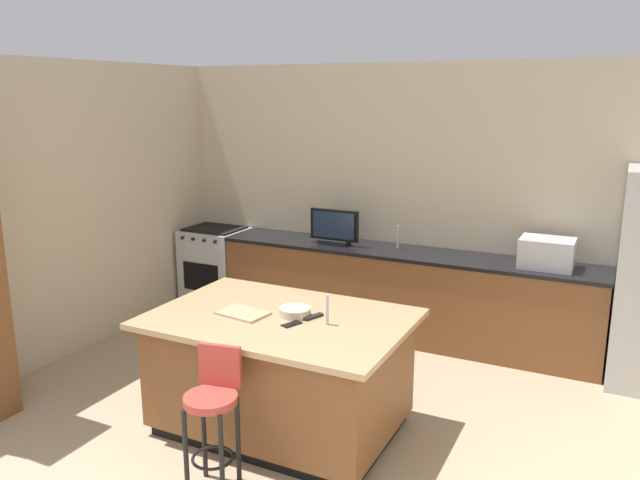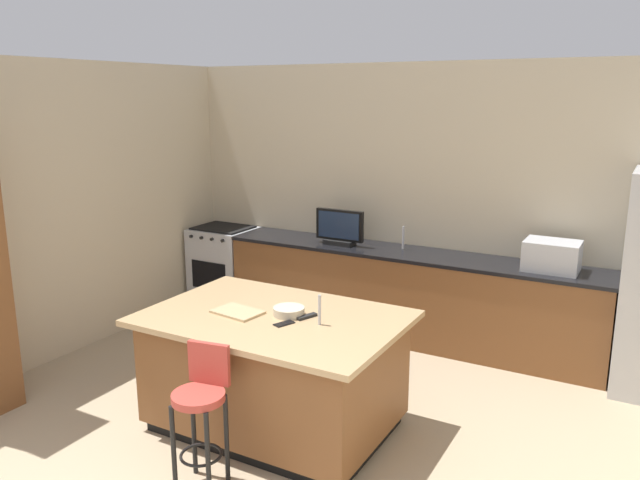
% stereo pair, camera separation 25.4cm
% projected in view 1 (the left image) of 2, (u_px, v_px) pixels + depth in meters
% --- Properties ---
extents(wall_back, '(6.13, 0.12, 2.82)m').
position_uv_depth(wall_back, '(421.00, 200.00, 6.60)').
color(wall_back, beige).
rests_on(wall_back, ground_plane).
extents(wall_left, '(0.12, 5.54, 2.82)m').
position_uv_depth(wall_left, '(26.00, 219.00, 5.60)').
color(wall_left, beige).
rests_on(wall_left, ground_plane).
extents(counter_back, '(3.97, 0.62, 0.93)m').
position_uv_depth(counter_back, '(401.00, 294.00, 6.51)').
color(counter_back, brown).
rests_on(counter_back, ground_plane).
extents(kitchen_island, '(1.88, 1.29, 0.90)m').
position_uv_depth(kitchen_island, '(281.00, 372.00, 4.71)').
color(kitchen_island, black).
rests_on(kitchen_island, ground_plane).
extents(range_oven, '(0.70, 0.63, 0.95)m').
position_uv_depth(range_oven, '(216.00, 267.00, 7.52)').
color(range_oven, '#B7BABF').
rests_on(range_oven, ground_plane).
extents(microwave, '(0.48, 0.36, 0.27)m').
position_uv_depth(microwave, '(547.00, 253.00, 5.77)').
color(microwave, '#B7BABF').
rests_on(microwave, counter_back).
extents(tv_monitor, '(0.54, 0.16, 0.38)m').
position_uv_depth(tv_monitor, '(334.00, 229.00, 6.65)').
color(tv_monitor, black).
rests_on(tv_monitor, counter_back).
extents(sink_faucet_back, '(0.02, 0.02, 0.24)m').
position_uv_depth(sink_faucet_back, '(398.00, 237.00, 6.50)').
color(sink_faucet_back, '#B2B2B7').
rests_on(sink_faucet_back, counter_back).
extents(sink_faucet_island, '(0.02, 0.02, 0.22)m').
position_uv_depth(sink_faucet_island, '(327.00, 310.00, 4.41)').
color(sink_faucet_island, '#B2B2B7').
rests_on(sink_faucet_island, kitchen_island).
extents(bar_stool_center, '(0.34, 0.36, 0.94)m').
position_uv_depth(bar_stool_center, '(213.00, 408.00, 3.95)').
color(bar_stool_center, '#B23D33').
rests_on(bar_stool_center, ground_plane).
extents(fruit_bowl, '(0.23, 0.23, 0.06)m').
position_uv_depth(fruit_bowl, '(295.00, 312.00, 4.60)').
color(fruit_bowl, beige).
rests_on(fruit_bowl, kitchen_island).
extents(cell_phone, '(0.12, 0.17, 0.01)m').
position_uv_depth(cell_phone, '(292.00, 324.00, 4.43)').
color(cell_phone, black).
rests_on(cell_phone, kitchen_island).
extents(tv_remote, '(0.10, 0.17, 0.02)m').
position_uv_depth(tv_remote, '(313.00, 317.00, 4.56)').
color(tv_remote, black).
rests_on(tv_remote, kitchen_island).
extents(cutting_board, '(0.39, 0.29, 0.02)m').
position_uv_depth(cutting_board, '(243.00, 313.00, 4.64)').
color(cutting_board, tan).
rests_on(cutting_board, kitchen_island).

